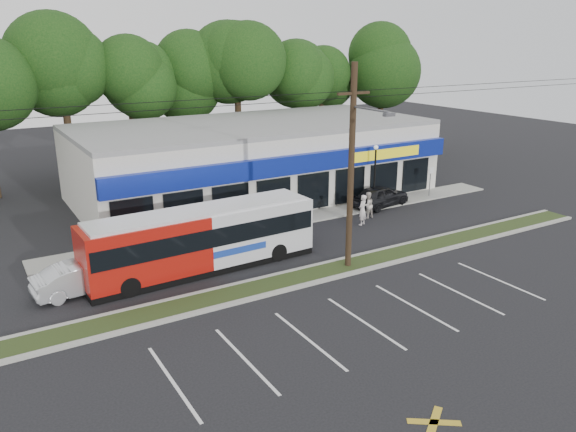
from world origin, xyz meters
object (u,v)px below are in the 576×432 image
(utility_pole, at_px, (349,162))
(sign_post, at_px, (431,176))
(lamp_post, at_px, (375,168))
(pedestrian_b, at_px, (368,205))
(car_dark, at_px, (381,196))
(metrobus, at_px, (202,238))
(pedestrian_a, at_px, (362,210))
(car_silver, at_px, (83,277))

(utility_pole, height_order, sign_post, utility_pole)
(lamp_post, height_order, pedestrian_b, lamp_post)
(sign_post, relative_size, car_dark, 0.50)
(metrobus, height_order, pedestrian_b, metrobus)
(utility_pole, xyz_separation_m, lamp_post, (8.17, 7.87, -2.74))
(lamp_post, height_order, sign_post, lamp_post)
(utility_pole, distance_m, pedestrian_a, 8.42)
(sign_post, xyz_separation_m, metrobus, (-19.32, -4.07, 0.10))
(utility_pole, bearing_deg, pedestrian_b, 44.42)
(sign_post, bearing_deg, lamp_post, 177.42)
(metrobus, bearing_deg, pedestrian_b, 9.03)
(pedestrian_a, bearing_deg, pedestrian_b, -168.53)
(sign_post, bearing_deg, metrobus, -168.09)
(car_dark, height_order, pedestrian_a, pedestrian_a)
(sign_post, xyz_separation_m, pedestrian_a, (-8.17, -2.55, -0.60))
(utility_pole, height_order, metrobus, utility_pole)
(sign_post, relative_size, metrobus, 0.19)
(car_silver, bearing_deg, lamp_post, -84.14)
(utility_pole, distance_m, car_dark, 12.31)
(utility_pole, bearing_deg, metrobus, 149.83)
(car_silver, relative_size, pedestrian_a, 2.30)
(sign_post, xyz_separation_m, car_dark, (-4.65, -0.07, -0.79))
(pedestrian_a, bearing_deg, car_dark, -172.38)
(lamp_post, relative_size, metrobus, 0.36)
(utility_pole, relative_size, pedestrian_b, 29.23)
(car_silver, height_order, pedestrian_a, pedestrian_a)
(utility_pole, xyz_separation_m, car_silver, (-11.83, 3.86, -4.69))
(pedestrian_a, bearing_deg, sign_post, 169.88)
(pedestrian_b, bearing_deg, pedestrian_a, 35.59)
(car_dark, height_order, car_silver, car_dark)
(lamp_post, bearing_deg, pedestrian_a, -138.81)
(pedestrian_b, bearing_deg, car_silver, 3.60)
(utility_pole, height_order, lamp_post, utility_pole)
(pedestrian_b, bearing_deg, metrobus, 8.01)
(pedestrian_a, bearing_deg, car_silver, -23.22)
(metrobus, relative_size, car_dark, 2.63)
(car_dark, distance_m, car_silver, 20.69)
(car_silver, distance_m, pedestrian_a, 16.88)
(pedestrian_b, bearing_deg, car_dark, -150.32)
(utility_pole, height_order, pedestrian_b, utility_pole)
(car_dark, bearing_deg, sign_post, -99.47)
(utility_pole, relative_size, car_dark, 11.18)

